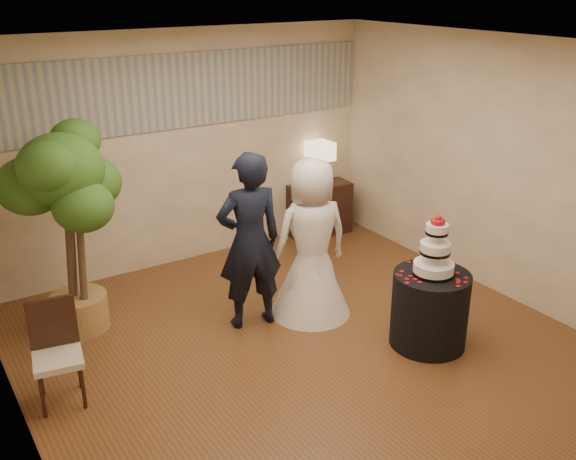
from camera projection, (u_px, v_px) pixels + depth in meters
floor at (302, 345)px, 6.21m from camera, size 5.00×5.00×0.00m
ceiling at (305, 47)px, 5.17m from camera, size 5.00×5.00×0.00m
wall_back at (185, 150)px, 7.64m from camera, size 5.00×0.06×2.80m
wall_front at (543, 332)px, 3.74m from camera, size 5.00×0.06×2.80m
wall_left at (4, 277)px, 4.43m from camera, size 0.06×5.00×2.80m
wall_right at (493, 167)px, 6.95m from camera, size 0.06×5.00×2.80m
mural_border at (182, 91)px, 7.36m from camera, size 4.90×0.02×0.85m
groom at (250, 241)px, 6.29m from camera, size 0.73×0.54×1.82m
bride at (311, 239)px, 6.52m from camera, size 0.96×0.96×1.69m
cake_table at (430, 309)px, 6.11m from camera, size 0.89×0.89×0.74m
wedding_cake at (436, 245)px, 5.87m from camera, size 0.38×0.38×0.59m
console at (319, 209)px, 8.79m from camera, size 0.88×0.46×0.71m
table_lamp at (320, 163)px, 8.55m from camera, size 0.30×0.30×0.58m
ficus_tree at (69, 231)px, 6.14m from camera, size 1.41×1.41×2.12m
side_chair at (57, 356)px, 5.23m from camera, size 0.48×0.49×0.89m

